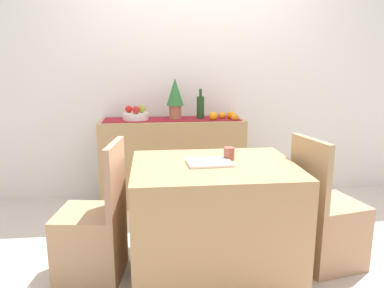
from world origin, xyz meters
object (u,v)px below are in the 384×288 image
object	(u,v)px
wine_bottle	(200,107)
chair_by_corner	(326,227)
potted_plant	(175,96)
open_book	(209,162)
dining_table	(213,218)
fruit_bowl	(136,116)
sideboard_console	(173,161)
chair_near_window	(93,238)
coffee_cup	(229,154)

from	to	relation	value
wine_bottle	chair_by_corner	xyz separation A→B (m)	(0.71, -1.29, -0.68)
potted_plant	open_book	distance (m)	1.32
potted_plant	dining_table	world-z (taller)	potted_plant
fruit_bowl	dining_table	xyz separation A→B (m)	(0.54, -1.29, -0.50)
open_book	potted_plant	bearing A→B (deg)	92.37
sideboard_console	chair_near_window	xyz separation A→B (m)	(-0.59, -1.29, -0.15)
fruit_bowl	coffee_cup	size ratio (longest dim) A/B	2.85
dining_table	coffee_cup	xyz separation A→B (m)	(0.12, 0.09, 0.41)
chair_near_window	sideboard_console	bearing A→B (deg)	65.49
potted_plant	dining_table	bearing A→B (deg)	-82.70
sideboard_console	fruit_bowl	xyz separation A→B (m)	(-0.34, 0.00, 0.45)
sideboard_console	potted_plant	world-z (taller)	potted_plant
dining_table	chair_by_corner	bearing A→B (deg)	-0.25
dining_table	coffee_cup	size ratio (longest dim) A/B	12.29
open_book	sideboard_console	bearing A→B (deg)	93.68
coffee_cup	chair_near_window	distance (m)	1.04
fruit_bowl	potted_plant	size ratio (longest dim) A/B	0.62
potted_plant	chair_by_corner	bearing A→B (deg)	-53.72
wine_bottle	chair_near_window	size ratio (longest dim) A/B	0.32
sideboard_console	wine_bottle	distance (m)	0.59
open_book	chair_by_corner	world-z (taller)	chair_by_corner
wine_bottle	open_book	world-z (taller)	wine_bottle
dining_table	potted_plant	bearing A→B (deg)	97.30
chair_near_window	fruit_bowl	bearing A→B (deg)	79.27
wine_bottle	coffee_cup	xyz separation A→B (m)	(0.04, -1.20, -0.16)
potted_plant	wine_bottle	bearing A→B (deg)	0.00
wine_bottle	potted_plant	world-z (taller)	potted_plant
sideboard_console	open_book	size ratio (longest dim) A/B	4.89
dining_table	coffee_cup	world-z (taller)	coffee_cup
dining_table	wine_bottle	bearing A→B (deg)	86.60
dining_table	sideboard_console	bearing A→B (deg)	98.59
coffee_cup	potted_plant	bearing A→B (deg)	103.19
fruit_bowl	wine_bottle	bearing A→B (deg)	0.00
wine_bottle	fruit_bowl	bearing A→B (deg)	-180.00
sideboard_console	wine_bottle	xyz separation A→B (m)	(0.27, 0.00, 0.53)
open_book	chair_by_corner	distance (m)	0.95
chair_near_window	chair_by_corner	world-z (taller)	same
potted_plant	coffee_cup	xyz separation A→B (m)	(0.28, -1.20, -0.27)
potted_plant	coffee_cup	world-z (taller)	potted_plant
fruit_bowl	open_book	xyz separation A→B (m)	(0.51, -1.28, -0.12)
wine_bottle	dining_table	size ratio (longest dim) A/B	0.28
fruit_bowl	wine_bottle	xyz separation A→B (m)	(0.62, 0.00, 0.08)
fruit_bowl	coffee_cup	xyz separation A→B (m)	(0.66, -1.20, -0.08)
chair_near_window	chair_by_corner	bearing A→B (deg)	-0.04
dining_table	chair_by_corner	xyz separation A→B (m)	(0.79, -0.00, -0.10)
sideboard_console	coffee_cup	size ratio (longest dim) A/B	16.16
coffee_cup	chair_near_window	bearing A→B (deg)	-174.00
wine_bottle	open_book	size ratio (longest dim) A/B	1.04
fruit_bowl	dining_table	world-z (taller)	fruit_bowl
sideboard_console	dining_table	size ratio (longest dim) A/B	1.31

